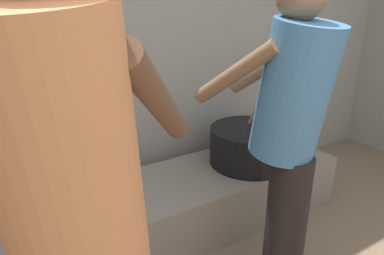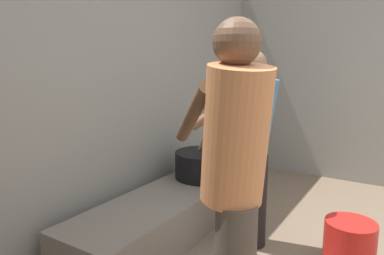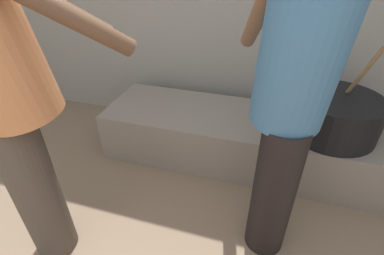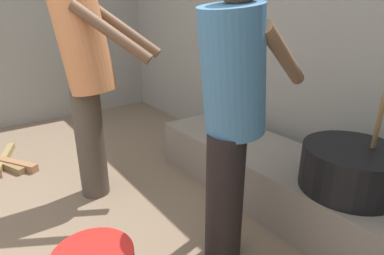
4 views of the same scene
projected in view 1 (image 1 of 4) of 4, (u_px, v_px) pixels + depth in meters
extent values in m
cube|color=gray|center=(98.00, 29.00, 2.15)|extent=(5.51, 0.20, 2.47)
cube|color=slate|center=(187.00, 203.00, 2.26)|extent=(2.12, 0.60, 0.36)
cylinder|color=black|center=(250.00, 146.00, 2.37)|extent=(0.54, 0.54, 0.25)
cylinder|color=#937047|center=(264.00, 97.00, 2.30)|extent=(0.13, 0.24, 0.51)
cylinder|color=black|center=(286.00, 225.00, 1.74)|extent=(0.20, 0.20, 0.74)
cylinder|color=teal|center=(294.00, 92.00, 1.52)|extent=(0.38, 0.44, 0.63)
cylinder|color=brown|center=(268.00, 66.00, 1.74)|extent=(0.18, 0.46, 0.35)
cylinder|color=brown|center=(234.00, 74.00, 1.56)|extent=(0.18, 0.46, 0.35)
cylinder|color=#D17F4C|center=(65.00, 164.00, 0.71)|extent=(0.48, 0.49, 0.68)
cylinder|color=brown|center=(159.00, 102.00, 0.89)|extent=(0.37, 0.41, 0.37)
cylinder|color=brown|center=(60.00, 97.00, 0.93)|extent=(0.37, 0.41, 0.37)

